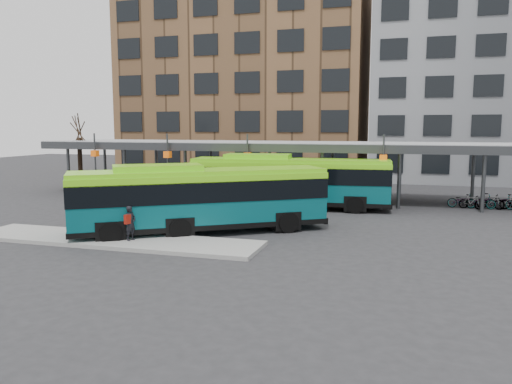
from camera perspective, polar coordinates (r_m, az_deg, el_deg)
name	(u,v)px	position (r m, az deg, el deg)	size (l,w,h in m)	color
ground	(246,236)	(24.43, -1.13, -5.01)	(120.00, 120.00, 0.00)	#28282B
boarding_island	(113,240)	(24.06, -16.01, -5.28)	(14.00, 3.00, 0.18)	gray
canopy	(299,146)	(36.36, 4.97, 5.28)	(40.00, 6.53, 4.80)	#999B9E
tree	(80,162)	(43.03, -19.45, 3.25)	(1.64, 1.64, 5.60)	black
building_brick	(248,76)	(57.67, -0.96, 13.16)	(26.00, 14.00, 22.00)	brown
building_grey	(500,78)	(55.62, 26.11, 11.59)	(24.00, 14.00, 20.00)	slate
bus_front	(200,197)	(24.90, -6.42, -0.60)	(11.93, 9.20, 3.46)	#074F56
bus_rear	(289,180)	(32.51, 3.78, 1.36)	(12.92, 3.80, 3.51)	#074F56
pedestrian	(130,223)	(23.19, -14.17, -3.45)	(0.49, 0.66, 1.57)	black
bike_rack	(505,202)	(35.68, 26.57, -1.05)	(7.77, 1.70, 1.07)	slate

